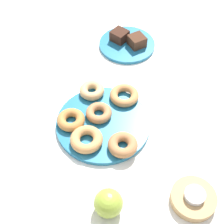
% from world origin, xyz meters
% --- Properties ---
extents(ground_plane, '(2.40, 2.40, 0.00)m').
position_xyz_m(ground_plane, '(0.00, 0.00, 0.00)').
color(ground_plane, white).
extents(donut_plate, '(0.28, 0.28, 0.01)m').
position_xyz_m(donut_plate, '(0.00, 0.00, 0.01)').
color(donut_plate, '#1E6B93').
rests_on(donut_plate, ground_plane).
extents(donut_0, '(0.11, 0.11, 0.03)m').
position_xyz_m(donut_0, '(0.11, 0.01, 0.03)').
color(donut_0, '#B27547').
rests_on(donut_0, donut_plate).
extents(donut_1, '(0.13, 0.13, 0.03)m').
position_xyz_m(donut_1, '(0.04, -0.07, 0.03)').
color(donut_1, tan).
rests_on(donut_1, donut_plate).
extents(donut_2, '(0.11, 0.11, 0.03)m').
position_xyz_m(donut_2, '(-0.03, 0.00, 0.03)').
color(donut_2, '#B27547').
rests_on(donut_2, donut_plate).
extents(donut_3, '(0.10, 0.10, 0.03)m').
position_xyz_m(donut_3, '(-0.12, 0.02, 0.03)').
color(donut_3, tan).
rests_on(donut_3, donut_plate).
extents(donut_4, '(0.11, 0.11, 0.03)m').
position_xyz_m(donut_4, '(-0.04, -0.08, 0.03)').
color(donut_4, '#BC7A3D').
rests_on(donut_4, donut_plate).
extents(donut_5, '(0.13, 0.13, 0.02)m').
position_xyz_m(donut_5, '(-0.05, 0.10, 0.03)').
color(donut_5, '#C6844C').
rests_on(donut_5, donut_plate).
extents(cake_plate, '(0.21, 0.21, 0.01)m').
position_xyz_m(cake_plate, '(-0.29, 0.24, 0.01)').
color(cake_plate, '#1E6B93').
rests_on(cake_plate, ground_plane).
extents(brownie_near, '(0.07, 0.07, 0.04)m').
position_xyz_m(brownie_near, '(-0.32, 0.23, 0.03)').
color(brownie_near, '#381E14').
rests_on(brownie_near, cake_plate).
extents(brownie_far, '(0.06, 0.06, 0.04)m').
position_xyz_m(brownie_far, '(-0.26, 0.27, 0.03)').
color(brownie_far, '#472819').
rests_on(brownie_far, cake_plate).
extents(candle_holder, '(0.12, 0.12, 0.02)m').
position_xyz_m(candle_holder, '(0.32, 0.09, 0.01)').
color(candle_holder, tan).
rests_on(candle_holder, ground_plane).
extents(tealight, '(0.05, 0.05, 0.01)m').
position_xyz_m(tealight, '(0.32, 0.09, 0.03)').
color(tealight, silver).
rests_on(tealight, candle_holder).
extents(apple, '(0.07, 0.07, 0.07)m').
position_xyz_m(apple, '(0.24, -0.11, 0.04)').
color(apple, '#93AD38').
rests_on(apple, ground_plane).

